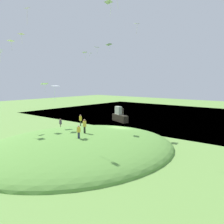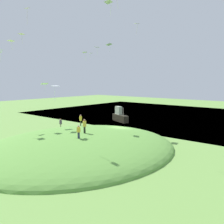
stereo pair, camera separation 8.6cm
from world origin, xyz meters
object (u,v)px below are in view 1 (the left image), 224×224
(person_on_hilltop, at_px, (61,123))
(kite_9, at_px, (44,84))
(kite_5, at_px, (109,45))
(kite_8, at_px, (85,53))
(person_near_shore, at_px, (79,130))
(kite_4, at_px, (137,24))
(kite_11, at_px, (0,51))
(boat_on_lake, at_px, (120,116))
(kite_12, at_px, (55,87))
(person_with_child, at_px, (84,124))
(person_watching_kites, at_px, (80,119))
(kite_6, at_px, (97,47))
(kite_10, at_px, (109,2))
(kite_2, at_px, (27,10))
(kite_7, at_px, (91,53))
(kite_1, at_px, (21,34))
(kite_0, at_px, (11,41))

(person_on_hilltop, xyz_separation_m, kite_9, (4.26, 1.85, 6.74))
(kite_5, height_order, kite_8, kite_5)
(person_near_shore, height_order, kite_4, kite_4)
(person_near_shore, height_order, kite_8, kite_8)
(kite_11, bearing_deg, kite_4, 125.77)
(boat_on_lake, relative_size, kite_12, 2.61)
(person_with_child, height_order, kite_12, kite_12)
(person_watching_kites, bearing_deg, kite_4, -109.09)
(kite_5, height_order, kite_6, kite_6)
(person_on_hilltop, relative_size, kite_5, 1.33)
(person_watching_kites, xyz_separation_m, kite_4, (-2.91, 8.56, 13.75))
(kite_6, relative_size, kite_12, 0.71)
(kite_10, xyz_separation_m, kite_11, (6.28, -15.51, -5.15))
(boat_on_lake, distance_m, person_near_shore, 24.08)
(person_on_hilltop, height_order, kite_5, kite_5)
(kite_4, relative_size, kite_11, 0.79)
(kite_8, distance_m, kite_11, 12.33)
(kite_6, xyz_separation_m, kite_9, (11.43, -0.20, -6.56))
(kite_5, bearing_deg, kite_8, -0.99)
(kite_9, relative_size, kite_10, 0.76)
(boat_on_lake, height_order, person_on_hilltop, boat_on_lake)
(person_watching_kites, distance_m, person_on_hilltop, 5.32)
(person_watching_kites, relative_size, kite_12, 0.92)
(person_near_shore, bearing_deg, boat_on_lake, 81.12)
(person_with_child, height_order, kite_2, kite_2)
(person_on_hilltop, distance_m, kite_8, 13.29)
(kite_6, height_order, kite_10, kite_10)
(boat_on_lake, height_order, kite_6, kite_6)
(boat_on_lake, height_order, kite_4, kite_4)
(person_with_child, height_order, kite_11, kite_11)
(boat_on_lake, distance_m, person_with_child, 21.41)
(person_watching_kites, bearing_deg, kite_11, 101.18)
(kite_4, relative_size, kite_7, 1.39)
(person_on_hilltop, bearing_deg, kite_5, 72.58)
(kite_8, relative_size, kite_12, 0.67)
(person_near_shore, relative_size, kite_1, 1.07)
(kite_1, distance_m, kite_7, 13.49)
(kite_5, bearing_deg, kite_10, 40.29)
(kite_4, bearing_deg, boat_on_lake, -134.17)
(person_watching_kites, bearing_deg, person_on_hilltop, 51.35)
(kite_11, height_order, kite_12, kite_11)
(boat_on_lake, height_order, person_watching_kites, person_watching_kites)
(person_near_shore, bearing_deg, kite_1, 139.39)
(kite_11, bearing_deg, kite_9, 136.90)
(kite_9, bearing_deg, kite_2, 42.10)
(kite_11, bearing_deg, person_on_hilltop, 165.00)
(kite_6, bearing_deg, kite_0, -15.96)
(kite_2, xyz_separation_m, kite_6, (-16.71, -4.57, -2.17))
(kite_0, xyz_separation_m, kite_10, (-4.71, 15.22, 3.59))
(person_with_child, bearing_deg, kite_4, -155.89)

